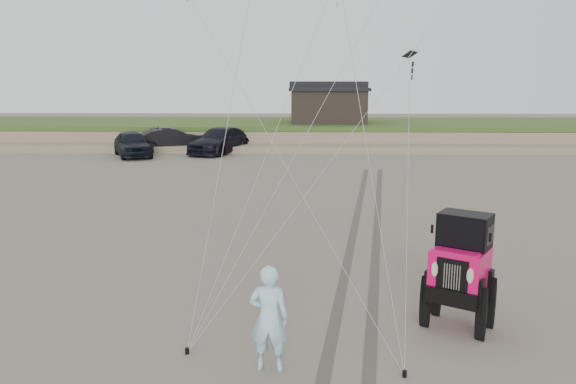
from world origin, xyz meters
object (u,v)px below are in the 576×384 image
(truck_b, at_px, (171,140))
(truck_c, at_px, (220,141))
(jeep, at_px, (459,284))
(man, at_px, (269,318))
(cabin, at_px, (328,104))
(truck_a, at_px, (132,144))

(truck_b, relative_size, truck_c, 0.86)
(jeep, relative_size, man, 2.68)
(cabin, bearing_deg, truck_a, -147.84)
(cabin, bearing_deg, truck_b, -153.45)
(truck_a, height_order, jeep, jeep)
(truck_b, distance_m, jeep, 32.45)
(cabin, distance_m, truck_b, 13.35)
(truck_b, height_order, man, man)
(truck_b, relative_size, jeep, 1.01)
(jeep, bearing_deg, truck_a, 151.17)
(cabin, bearing_deg, jeep, -87.97)
(truck_a, relative_size, truck_b, 0.97)
(truck_b, relative_size, man, 2.71)
(truck_c, height_order, jeep, jeep)
(man, bearing_deg, cabin, -89.52)
(truck_a, relative_size, jeep, 0.98)
(truck_b, distance_m, man, 32.87)
(truck_c, distance_m, man, 31.28)
(truck_a, xyz_separation_m, truck_b, (2.04, 2.80, 0.00))
(truck_b, bearing_deg, truck_c, -123.60)
(cabin, distance_m, truck_c, 10.70)
(cabin, xyz_separation_m, truck_a, (-13.80, -8.67, -2.36))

